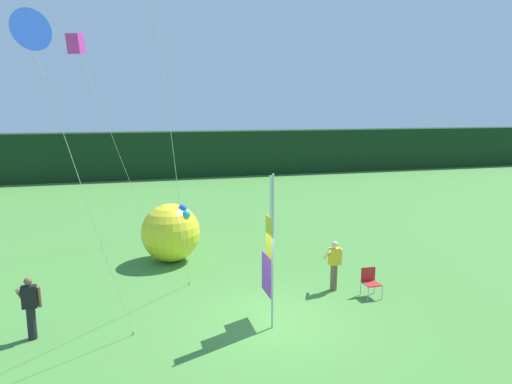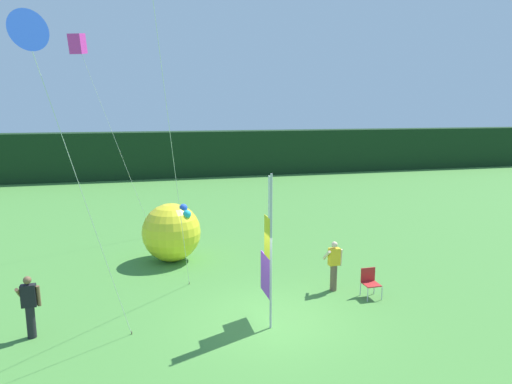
{
  "view_description": "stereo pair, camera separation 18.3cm",
  "coord_description": "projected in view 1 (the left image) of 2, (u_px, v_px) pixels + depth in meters",
  "views": [
    {
      "loc": [
        -3.49,
        -11.61,
        5.83
      ],
      "look_at": [
        0.51,
        3.15,
        3.05
      ],
      "focal_mm": 32.68,
      "sensor_mm": 36.0,
      "label": 1
    },
    {
      "loc": [
        -3.31,
        -11.65,
        5.83
      ],
      "look_at": [
        0.51,
        3.15,
        3.05
      ],
      "focal_mm": 32.68,
      "sensor_mm": 36.0,
      "label": 2
    }
  ],
  "objects": [
    {
      "name": "ground_plane",
      "position": [
        268.0,
        320.0,
        12.96
      ],
      "size": [
        120.0,
        120.0,
        0.0
      ],
      "primitive_type": "plane",
      "color": "#478438"
    },
    {
      "name": "distant_treeline",
      "position": [
        173.0,
        154.0,
        39.55
      ],
      "size": [
        80.0,
        2.4,
        3.83
      ],
      "primitive_type": "cube",
      "color": "black",
      "rests_on": "ground"
    },
    {
      "name": "banner_flag",
      "position": [
        269.0,
        253.0,
        12.43
      ],
      "size": [
        0.06,
        1.03,
        4.18
      ],
      "color": "#B7B7BC",
      "rests_on": "ground"
    },
    {
      "name": "person_near_banner",
      "position": [
        334.0,
        264.0,
        14.95
      ],
      "size": [
        0.55,
        0.48,
        1.63
      ],
      "color": "brown",
      "rests_on": "ground"
    },
    {
      "name": "person_mid_field",
      "position": [
        30.0,
        306.0,
        11.76
      ],
      "size": [
        0.55,
        0.48,
        1.65
      ],
      "color": "black",
      "rests_on": "ground"
    },
    {
      "name": "inflatable_balloon",
      "position": [
        171.0,
        232.0,
        17.79
      ],
      "size": [
        2.24,
        2.24,
        2.26
      ],
      "color": "yellow",
      "rests_on": "ground"
    },
    {
      "name": "folding_chair",
      "position": [
        370.0,
        280.0,
        14.54
      ],
      "size": [
        0.51,
        0.51,
        0.89
      ],
      "color": "#BCBCC1",
      "rests_on": "ground"
    },
    {
      "name": "kite_magenta_box_0",
      "position": [
        76.0,
        44.0,
        18.02
      ],
      "size": [
        2.97,
        1.62,
        8.69
      ],
      "color": "brown",
      "rests_on": "ground"
    },
    {
      "name": "kite_blue_delta_1",
      "position": [
        29.0,
        33.0,
        8.68
      ],
      "size": [
        2.03,
        2.22,
        7.64
      ],
      "color": "brown",
      "rests_on": "ground"
    }
  ]
}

